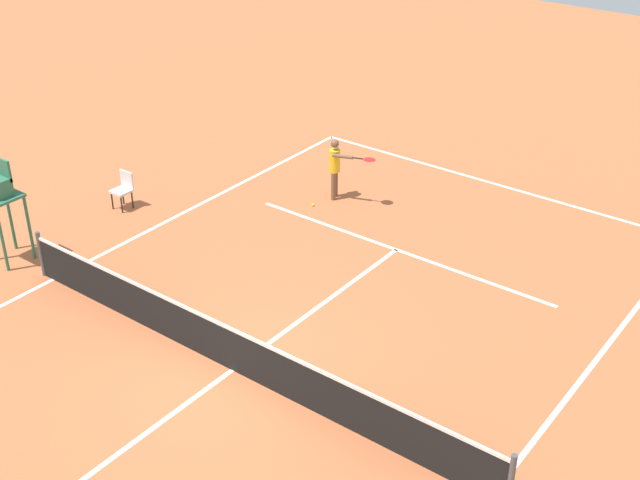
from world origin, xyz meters
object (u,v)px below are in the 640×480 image
at_px(umpire_chair, 0,195).
at_px(courtside_chair_mid, 123,188).
at_px(player_serving, 337,164).
at_px(tennis_ball, 313,205).

distance_m(umpire_chair, courtside_chair_mid, 3.46).
relative_size(player_serving, courtside_chair_mid, 1.71).
bearing_deg(tennis_ball, umpire_chair, 58.35).
xyz_separation_m(player_serving, tennis_ball, (0.20, 0.72, -0.92)).
relative_size(player_serving, tennis_ball, 23.83).
relative_size(umpire_chair, courtside_chair_mid, 2.54).
bearing_deg(courtside_chair_mid, umpire_chair, 88.91).
bearing_deg(umpire_chair, tennis_ball, -121.65).
bearing_deg(umpire_chair, player_serving, -120.16).
xyz_separation_m(umpire_chair, courtside_chair_mid, (-0.06, -3.29, -1.07)).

